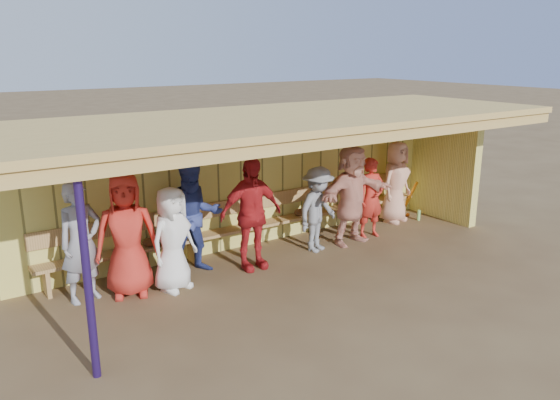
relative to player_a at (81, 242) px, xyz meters
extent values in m
plane|color=brown|center=(3.17, -0.61, -0.87)|extent=(90.00, 90.00, 0.00)
imported|color=gray|center=(0.00, 0.00, 0.00)|extent=(0.72, 0.56, 1.73)
imported|color=white|center=(1.20, -0.36, -0.08)|extent=(0.89, 0.74, 1.57)
imported|color=navy|center=(1.75, 0.04, 0.06)|extent=(1.01, 0.85, 1.85)
imported|color=red|center=(2.58, -0.31, 0.05)|extent=(1.09, 0.49, 1.84)
imported|color=gray|center=(3.96, -0.27, -0.11)|extent=(1.11, 0.86, 1.52)
imported|color=#E2977F|center=(4.71, -0.30, 0.05)|extent=(1.75, 0.70, 1.84)
imported|color=red|center=(5.26, -0.23, -0.11)|extent=(0.59, 0.42, 1.52)
imported|color=#E39E7F|center=(6.34, 0.20, -0.03)|extent=(0.93, 0.72, 1.68)
imported|color=red|center=(0.60, -0.17, 0.04)|extent=(1.02, 0.83, 1.81)
cube|color=#E2D360|center=(3.17, 0.74, 0.33)|extent=(8.60, 0.20, 2.40)
cube|color=#E2D360|center=(7.37, -0.16, 0.33)|extent=(0.20, 1.62, 2.40)
cube|color=tan|center=(3.17, -0.61, 1.58)|extent=(8.80, 3.20, 0.10)
cube|color=tan|center=(3.17, -2.11, 1.45)|extent=(8.80, 0.10, 0.18)
cube|color=tan|center=(-0.63, -0.61, 1.44)|extent=(0.08, 3.00, 0.16)
cube|color=tan|center=(0.32, -0.61, 1.44)|extent=(0.08, 3.00, 0.16)
cube|color=tan|center=(1.27, -0.61, 1.44)|extent=(0.08, 3.00, 0.16)
cube|color=tan|center=(2.22, -0.61, 1.44)|extent=(0.08, 3.00, 0.16)
cube|color=tan|center=(3.17, -0.61, 1.44)|extent=(0.08, 3.00, 0.16)
cube|color=tan|center=(4.12, -0.61, 1.44)|extent=(0.08, 3.00, 0.16)
cube|color=tan|center=(5.07, -0.61, 1.44)|extent=(0.08, 3.00, 0.16)
cube|color=tan|center=(6.02, -0.61, 1.44)|extent=(0.08, 3.00, 0.16)
cube|color=tan|center=(6.97, -0.61, 1.44)|extent=(0.08, 3.00, 0.16)
cylinder|color=navy|center=(-0.43, -2.01, 0.33)|extent=(0.09, 0.09, 2.40)
cube|color=tan|center=(3.17, 0.45, -0.44)|extent=(7.60, 0.32, 0.05)
cube|color=tan|center=(3.17, 0.61, -0.07)|extent=(7.60, 0.04, 0.26)
cube|color=tan|center=(-0.43, 0.45, -0.67)|extent=(0.06, 0.29, 0.40)
cube|color=tan|center=(1.88, 0.45, -0.67)|extent=(0.06, 0.29, 0.40)
cube|color=tan|center=(4.46, 0.45, -0.67)|extent=(0.06, 0.29, 0.40)
cube|color=tan|center=(6.77, 0.45, -0.67)|extent=(0.06, 0.29, 0.40)
cylinder|color=orange|center=(6.82, 0.25, -0.47)|extent=(0.13, 0.41, 0.80)
sphere|color=#CE5A18|center=(6.82, 0.25, -0.83)|extent=(0.08, 0.08, 0.08)
ellipsoid|color=#593319|center=(1.16, 0.40, -0.35)|extent=(0.30, 0.24, 0.14)
ellipsoid|color=#593319|center=(1.43, 0.40, -0.35)|extent=(0.30, 0.24, 0.14)
ellipsoid|color=#593319|center=(4.10, 0.40, -0.35)|extent=(0.30, 0.24, 0.14)
cylinder|color=#B0DE6F|center=(4.31, 0.50, -0.31)|extent=(0.07, 0.07, 0.22)
cylinder|color=orange|center=(6.44, 0.50, -0.31)|extent=(0.07, 0.07, 0.22)
cylinder|color=#8ACE67|center=(6.82, -0.05, -0.76)|extent=(0.07, 0.07, 0.22)
camera|label=1|loc=(-1.70, -7.49, 2.59)|focal=35.00mm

